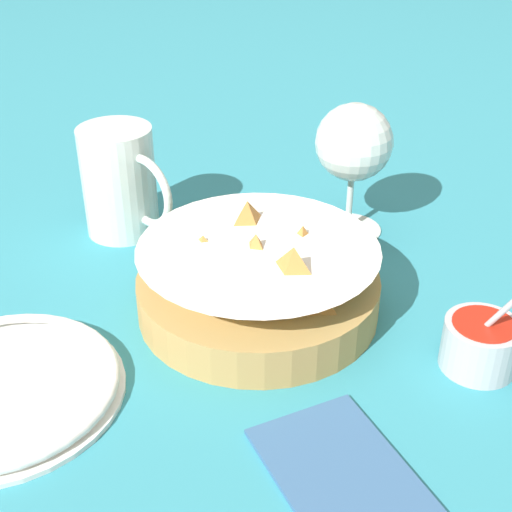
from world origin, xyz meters
TOP-DOWN VIEW (x-y plane):
  - ground_plane at (0.00, 0.00)m, footprint 4.00×4.00m
  - food_basket at (-0.00, -0.04)m, footprint 0.22×0.22m
  - sauce_cup at (0.19, 0.03)m, footprint 0.07×0.06m
  - wine_glass at (-0.03, 0.14)m, footprint 0.08×0.08m
  - beer_mug at (-0.21, -0.03)m, footprint 0.12×0.08m
  - side_plate at (-0.07, -0.26)m, footprint 0.19×0.19m
  - napkin at (0.19, -0.15)m, footprint 0.17×0.14m

SIDE VIEW (x-z plane):
  - ground_plane at x=0.00m, z-range 0.00..0.00m
  - napkin at x=0.19m, z-range 0.00..0.01m
  - side_plate at x=-0.07m, z-range 0.00..0.01m
  - sauce_cup at x=0.19m, z-range -0.03..0.08m
  - food_basket at x=0.00m, z-range -0.01..0.08m
  - beer_mug at x=-0.21m, z-range 0.00..0.12m
  - wine_glass at x=-0.03m, z-range 0.03..0.17m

